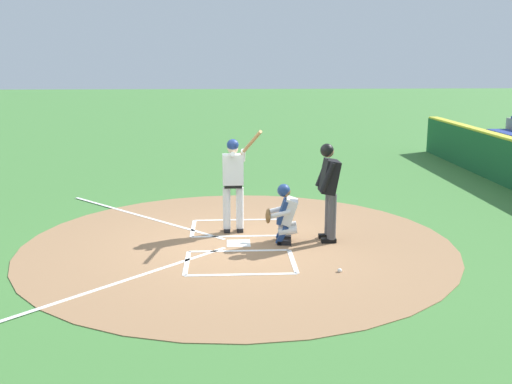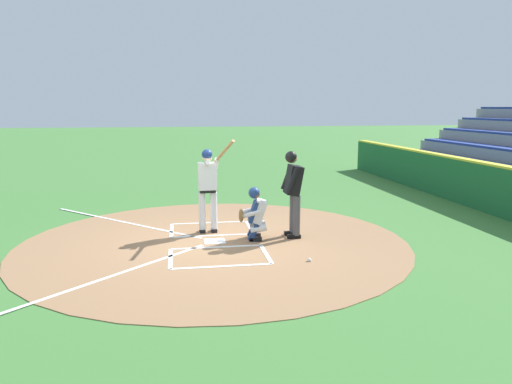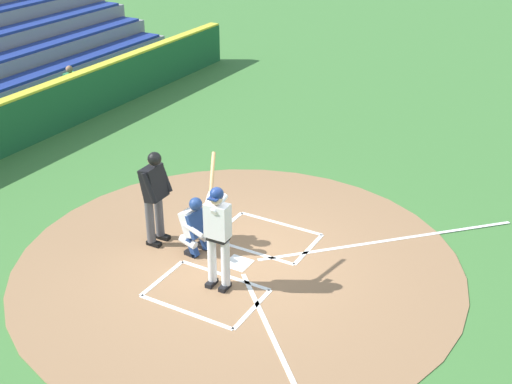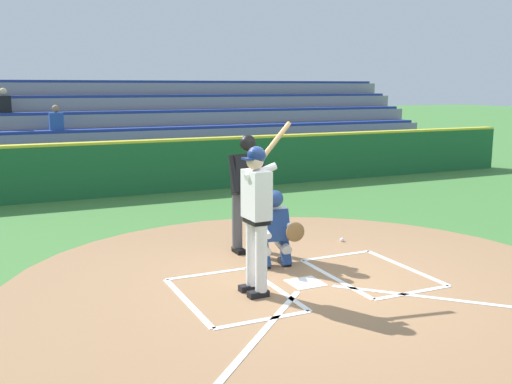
{
  "view_description": "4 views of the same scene",
  "coord_description": "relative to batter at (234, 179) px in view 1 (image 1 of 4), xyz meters",
  "views": [
    {
      "loc": [
        -10.53,
        0.23,
        3.36
      ],
      "look_at": [
        -0.37,
        -0.31,
        1.08
      ],
      "focal_mm": 41.34,
      "sensor_mm": 36.0,
      "label": 1
    },
    {
      "loc": [
        -9.79,
        0.71,
        2.78
      ],
      "look_at": [
        0.32,
        -0.93,
        0.98
      ],
      "focal_mm": 33.98,
      "sensor_mm": 36.0,
      "label": 2
    },
    {
      "loc": [
        8.68,
        5.28,
        6.59
      ],
      "look_at": [
        -0.52,
        0.08,
        1.23
      ],
      "focal_mm": 47.14,
      "sensor_mm": 36.0,
      "label": 3
    },
    {
      "loc": [
        3.71,
        6.48,
        2.58
      ],
      "look_at": [
        0.34,
        -0.84,
        1.13
      ],
      "focal_mm": 41.12,
      "sensor_mm": 36.0,
      "label": 4
    }
  ],
  "objects": [
    {
      "name": "ground_plane",
      "position": [
        -0.75,
        -0.07,
        -1.1
      ],
      "size": [
        120.0,
        120.0,
        0.0
      ],
      "primitive_type": "plane",
      "color": "#427A38"
    },
    {
      "name": "baseball",
      "position": [
        -2.36,
        -1.67,
        -1.06
      ],
      "size": [
        0.07,
        0.07,
        0.07
      ],
      "primitive_type": "sphere",
      "color": "white",
      "rests_on": "ground"
    },
    {
      "name": "dirt_circle",
      "position": [
        -0.75,
        -0.07,
        -1.09
      ],
      "size": [
        8.0,
        8.0,
        0.01
      ],
      "primitive_type": "cylinder",
      "color": "#99704C",
      "rests_on": "ground"
    },
    {
      "name": "batter",
      "position": [
        0.0,
        0.0,
        0.0
      ],
      "size": [
        0.91,
        0.74,
        2.13
      ],
      "color": "white",
      "rests_on": "ground"
    },
    {
      "name": "plate_umpire",
      "position": [
        -0.64,
        -1.77,
        -0.02
      ],
      "size": [
        0.58,
        0.41,
        1.86
      ],
      "color": "#4C4C51",
      "rests_on": "ground"
    },
    {
      "name": "home_plate_and_chalk",
      "position": [
        -0.75,
        0.81,
        -1.08
      ],
      "size": [
        7.93,
        4.91,
        0.01
      ],
      "color": "white",
      "rests_on": "dirt_circle"
    },
    {
      "name": "catcher",
      "position": [
        -0.72,
        -0.93,
        -0.51
      ],
      "size": [
        0.59,
        0.65,
        1.13
      ],
      "color": "black",
      "rests_on": "ground"
    }
  ]
}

